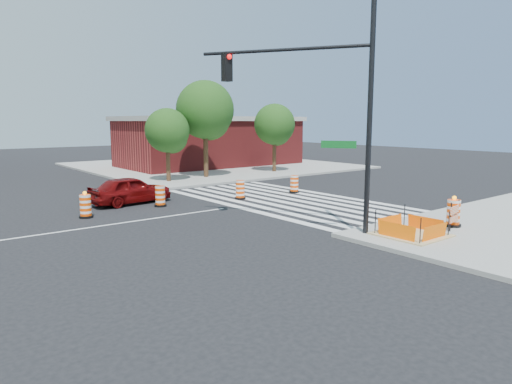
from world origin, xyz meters
The scene contains 17 objects.
ground centered at (0.00, 0.00, 0.00)m, with size 120.00×120.00×0.00m, color black.
sidewalk_ne centered at (18.00, 18.00, 0.07)m, with size 22.00×22.00×0.15m, color gray.
crosswalk_east centered at (10.95, 0.00, 0.01)m, with size 6.75×13.50×0.01m.
lane_centerline centered at (0.00, 0.00, 0.01)m, with size 14.00×0.12×0.01m, color silver.
excavation_pit centered at (9.00, -9.00, 0.22)m, with size 2.20×2.20×0.90m.
brick_storefront centered at (18.00, 18.00, 2.32)m, with size 16.50×8.50×4.60m.
red_coupe centered at (4.06, 4.06, 0.71)m, with size 1.69×4.19×1.43m, color #620808.
signal_pole_se centered at (7.05, -6.24, 5.24)m, with size 3.52×5.59×8.55m.
pit_drum centered at (11.48, -9.21, 0.65)m, with size 0.61×0.61×1.21m.
barricade centered at (11.02, -9.50, 0.74)m, with size 0.91×0.20×1.08m.
tree_north_c centered at (9.34, 9.93, 3.40)m, with size 3.03×2.98×5.06m.
tree_north_d centered at (12.64, 10.37, 4.76)m, with size 4.17×4.17×7.09m.
tree_north_e centered at (18.99, 10.07, 3.75)m, with size 3.32×3.29×5.59m.
median_drum_3 centered at (1.10, 1.99, 0.49)m, with size 0.60×0.60×1.18m.
median_drum_4 centered at (4.90, 2.41, 0.48)m, with size 0.60×0.60×1.02m.
median_drum_5 centered at (9.27, 1.66, 0.48)m, with size 0.60×0.60×1.02m.
median_drum_6 centered at (13.12, 1.48, 0.48)m, with size 0.60×0.60×1.02m.
Camera 1 is at (-5.26, -17.97, 4.20)m, focal length 32.00 mm.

